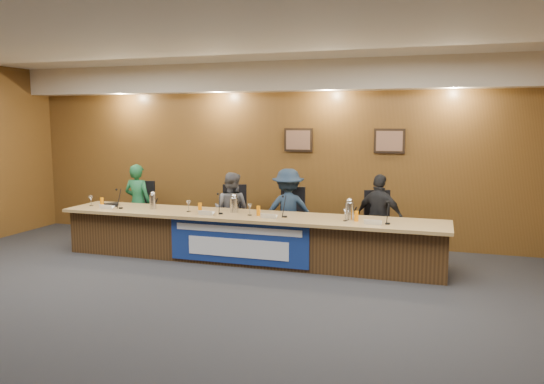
{
  "coord_description": "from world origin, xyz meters",
  "views": [
    {
      "loc": [
        2.86,
        -5.24,
        2.19
      ],
      "look_at": [
        0.39,
        2.44,
        1.1
      ],
      "focal_mm": 35.0,
      "sensor_mm": 36.0,
      "label": 1
    }
  ],
  "objects_px": {
    "carafe_right": "(350,211)",
    "office_chair_d": "(380,229)",
    "panelist_c": "(288,211)",
    "office_chair_b": "(234,220)",
    "dais_body": "(247,239)",
    "banner": "(238,243)",
    "panelist_d": "(379,217)",
    "carafe_mid": "(234,205)",
    "carafe_left": "(153,202)",
    "office_chair_a": "(141,214)",
    "office_chair_c": "(290,223)",
    "panelist_a": "(138,203)",
    "panelist_b": "(231,211)",
    "speakerphone": "(113,204)"
  },
  "relations": [
    {
      "from": "panelist_c",
      "to": "office_chair_d",
      "type": "height_order",
      "value": "panelist_c"
    },
    {
      "from": "panelist_d",
      "to": "carafe_right",
      "type": "bearing_deg",
      "value": 81.9
    },
    {
      "from": "office_chair_b",
      "to": "carafe_left",
      "type": "relative_size",
      "value": 2.04
    },
    {
      "from": "panelist_b",
      "to": "panelist_d",
      "type": "xyz_separation_m",
      "value": [
        2.51,
        0.0,
        0.02
      ]
    },
    {
      "from": "dais_body",
      "to": "panelist_c",
      "type": "bearing_deg",
      "value": 55.95
    },
    {
      "from": "office_chair_a",
      "to": "carafe_left",
      "type": "xyz_separation_m",
      "value": [
        0.75,
        -0.84,
        0.39
      ]
    },
    {
      "from": "office_chair_d",
      "to": "carafe_mid",
      "type": "xyz_separation_m",
      "value": [
        -2.21,
        -0.73,
        0.38
      ]
    },
    {
      "from": "panelist_b",
      "to": "office_chair_c",
      "type": "xyz_separation_m",
      "value": [
        1.01,
        0.1,
        -0.18
      ]
    },
    {
      "from": "panelist_c",
      "to": "office_chair_b",
      "type": "xyz_separation_m",
      "value": [
        -1.01,
        0.1,
        -0.22
      ]
    },
    {
      "from": "office_chair_c",
      "to": "panelist_a",
      "type": "bearing_deg",
      "value": -178.84
    },
    {
      "from": "office_chair_b",
      "to": "carafe_right",
      "type": "relative_size",
      "value": 1.91
    },
    {
      "from": "panelist_c",
      "to": "office_chair_b",
      "type": "distance_m",
      "value": 1.04
    },
    {
      "from": "panelist_c",
      "to": "panelist_d",
      "type": "height_order",
      "value": "panelist_c"
    },
    {
      "from": "panelist_a",
      "to": "carafe_left",
      "type": "xyz_separation_m",
      "value": [
        0.75,
        -0.74,
        0.16
      ]
    },
    {
      "from": "dais_body",
      "to": "office_chair_c",
      "type": "xyz_separation_m",
      "value": [
        0.46,
        0.79,
        0.13
      ]
    },
    {
      "from": "dais_body",
      "to": "office_chair_a",
      "type": "relative_size",
      "value": 12.5
    },
    {
      "from": "office_chair_d",
      "to": "office_chair_a",
      "type": "bearing_deg",
      "value": 158.67
    },
    {
      "from": "carafe_right",
      "to": "office_chair_d",
      "type": "bearing_deg",
      "value": 65.82
    },
    {
      "from": "dais_body",
      "to": "speakerphone",
      "type": "xyz_separation_m",
      "value": [
        -2.45,
        0.02,
        0.43
      ]
    },
    {
      "from": "panelist_a",
      "to": "office_chair_b",
      "type": "relative_size",
      "value": 2.95
    },
    {
      "from": "dais_body",
      "to": "panelist_b",
      "type": "xyz_separation_m",
      "value": [
        -0.55,
        0.69,
        0.31
      ]
    },
    {
      "from": "banner",
      "to": "speakerphone",
      "type": "bearing_deg",
      "value": 169.93
    },
    {
      "from": "dais_body",
      "to": "panelist_b",
      "type": "distance_m",
      "value": 0.93
    },
    {
      "from": "dais_body",
      "to": "panelist_b",
      "type": "bearing_deg",
      "value": 128.65
    },
    {
      "from": "banner",
      "to": "carafe_left",
      "type": "xyz_separation_m",
      "value": [
        -1.64,
        0.36,
        0.49
      ]
    },
    {
      "from": "panelist_c",
      "to": "panelist_b",
      "type": "bearing_deg",
      "value": -20.71
    },
    {
      "from": "dais_body",
      "to": "banner",
      "type": "bearing_deg",
      "value": -90.0
    },
    {
      "from": "office_chair_b",
      "to": "carafe_right",
      "type": "xyz_separation_m",
      "value": [
        2.15,
        -0.8,
        0.4
      ]
    },
    {
      "from": "panelist_c",
      "to": "office_chair_d",
      "type": "distance_m",
      "value": 1.52
    },
    {
      "from": "dais_body",
      "to": "carafe_right",
      "type": "bearing_deg",
      "value": -0.39
    },
    {
      "from": "panelist_d",
      "to": "office_chair_b",
      "type": "xyz_separation_m",
      "value": [
        -2.51,
        0.1,
        -0.2
      ]
    },
    {
      "from": "banner",
      "to": "panelist_a",
      "type": "relative_size",
      "value": 1.55
    },
    {
      "from": "carafe_mid",
      "to": "carafe_left",
      "type": "bearing_deg",
      "value": -175.43
    },
    {
      "from": "dais_body",
      "to": "banner",
      "type": "distance_m",
      "value": 0.42
    },
    {
      "from": "dais_body",
      "to": "panelist_a",
      "type": "bearing_deg",
      "value": 163.9
    },
    {
      "from": "carafe_right",
      "to": "panelist_c",
      "type": "bearing_deg",
      "value": 148.5
    },
    {
      "from": "office_chair_b",
      "to": "carafe_mid",
      "type": "distance_m",
      "value": 0.88
    },
    {
      "from": "panelist_d",
      "to": "carafe_left",
      "type": "distance_m",
      "value": 3.68
    },
    {
      "from": "panelist_d",
      "to": "carafe_mid",
      "type": "relative_size",
      "value": 5.98
    },
    {
      "from": "office_chair_c",
      "to": "carafe_left",
      "type": "height_order",
      "value": "carafe_left"
    },
    {
      "from": "panelist_d",
      "to": "carafe_mid",
      "type": "xyz_separation_m",
      "value": [
        -2.21,
        -0.63,
        0.18
      ]
    },
    {
      "from": "panelist_b",
      "to": "panelist_d",
      "type": "distance_m",
      "value": 2.51
    },
    {
      "from": "carafe_mid",
      "to": "panelist_b",
      "type": "bearing_deg",
      "value": 116.04
    },
    {
      "from": "dais_body",
      "to": "carafe_left",
      "type": "xyz_separation_m",
      "value": [
        -1.64,
        -0.05,
        0.52
      ]
    },
    {
      "from": "panelist_b",
      "to": "speakerphone",
      "type": "distance_m",
      "value": 2.01
    },
    {
      "from": "panelist_a",
      "to": "panelist_d",
      "type": "relative_size",
      "value": 1.04
    },
    {
      "from": "panelist_a",
      "to": "banner",
      "type": "bearing_deg",
      "value": 155.34
    },
    {
      "from": "dais_body",
      "to": "carafe_right",
      "type": "height_order",
      "value": "carafe_right"
    },
    {
      "from": "dais_body",
      "to": "panelist_c",
      "type": "height_order",
      "value": "panelist_c"
    },
    {
      "from": "panelist_b",
      "to": "office_chair_b",
      "type": "relative_size",
      "value": 2.75
    }
  ]
}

